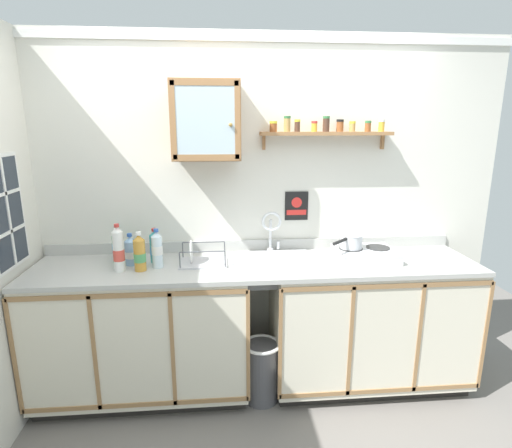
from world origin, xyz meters
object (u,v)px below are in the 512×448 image
bottle_soda_green_1 (117,247)px  bottle_juice_amber_3 (140,254)px  warning_sign (296,206)px  bottle_water_clear_2 (157,250)px  saucepan (351,241)px  bottle_opaque_white_0 (119,250)px  bottle_detergent_teal_5 (155,247)px  hot_plate_stove (365,254)px  wall_cabinet (206,121)px  sink (271,265)px  bottle_water_blue_4 (131,251)px  dish_rack (201,260)px  trash_bin (262,370)px

bottle_soda_green_1 → bottle_juice_amber_3: bearing=-45.1°
warning_sign → bottle_water_clear_2: bearing=-161.8°
saucepan → bottle_water_clear_2: 1.31m
bottle_opaque_white_0 → bottle_water_clear_2: bearing=10.5°
bottle_opaque_white_0 → bottle_detergent_teal_5: (0.20, 0.15, -0.03)m
hot_plate_stove → warning_sign: size_ratio=1.91×
wall_cabinet → sink: bearing=-15.8°
bottle_water_clear_2 → bottle_juice_amber_3: (-0.10, -0.05, -0.01)m
bottle_water_blue_4 → dish_rack: 0.47m
warning_sign → wall_cabinet: bearing=-167.4°
wall_cabinet → bottle_detergent_teal_5: bearing=-169.3°
bottle_water_clear_2 → dish_rack: 0.30m
bottle_detergent_teal_5 → wall_cabinet: 0.91m
bottle_water_clear_2 → warning_sign: warning_sign is taller
bottle_water_blue_4 → wall_cabinet: size_ratio=0.43×
saucepan → bottle_water_clear_2: bottle_water_clear_2 is taller
bottle_juice_amber_3 → sink: bearing=7.3°
sink → hot_plate_stove: bearing=-2.6°
wall_cabinet → bottle_water_blue_4: bearing=-167.7°
bottle_soda_green_1 → dish_rack: bottle_soda_green_1 is taller
bottle_water_blue_4 → warning_sign: (1.16, 0.26, 0.24)m
wall_cabinet → bottle_water_clear_2: bearing=-152.2°
bottle_juice_amber_3 → warning_sign: 1.16m
sink → bottle_water_clear_2: size_ratio=2.22×
bottle_opaque_white_0 → bottle_water_blue_4: (0.05, 0.11, -0.04)m
hot_plate_stove → bottle_water_blue_4: (-1.59, 0.03, 0.05)m
saucepan → bottle_juice_amber_3: 1.42m
bottle_water_clear_2 → wall_cabinet: wall_cabinet is taller
bottle_opaque_white_0 → warning_sign: bearing=16.7°
bottle_juice_amber_3 → warning_sign: bearing=19.0°
bottle_detergent_teal_5 → warning_sign: size_ratio=1.13×
bottle_water_blue_4 → bottle_detergent_teal_5: size_ratio=0.91×
bottle_water_clear_2 → bottle_detergent_teal_5: 0.11m
hot_plate_stove → warning_sign: warning_sign is taller
bottle_juice_amber_3 → hot_plate_stove: bearing=3.0°
bottle_soda_green_1 → bottle_juice_amber_3: (0.18, -0.18, 0.01)m
bottle_detergent_teal_5 → warning_sign: bearing=11.9°
trash_bin → bottle_detergent_teal_5: bearing=161.9°
bottle_water_blue_4 → warning_sign: bearing=12.5°
bottle_soda_green_1 → bottle_water_clear_2: 0.32m
bottle_soda_green_1 → trash_bin: size_ratio=0.54×
saucepan → warning_sign: size_ratio=1.20×
bottle_juice_amber_3 → wall_cabinet: size_ratio=0.51×
hot_plate_stove → bottle_water_blue_4: size_ratio=1.87×
bottle_water_clear_2 → bottle_juice_amber_3: bottle_water_clear_2 is taller
bottle_opaque_white_0 → bottle_water_blue_4: size_ratio=1.43×
bottle_opaque_white_0 → warning_sign: warning_sign is taller
sink → trash_bin: sink is taller
bottle_water_blue_4 → dish_rack: (0.47, -0.01, -0.07)m
saucepan → warning_sign: bearing=141.1°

